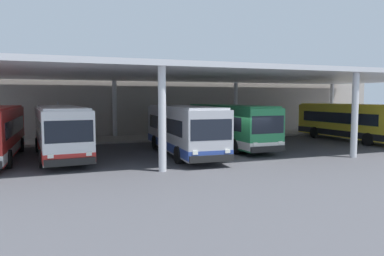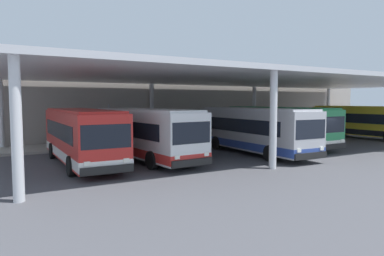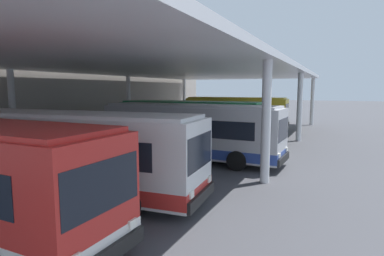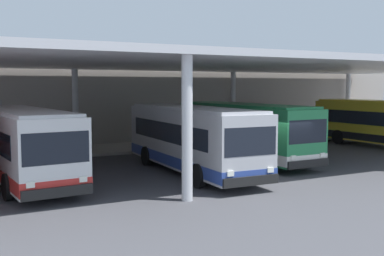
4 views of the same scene
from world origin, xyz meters
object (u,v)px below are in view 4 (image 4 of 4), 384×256
object	(u,v)px
trash_bin	(244,133)
bench_waiting	(282,131)
bus_middle_bay	(191,138)
banner_sign	(1,125)
bus_far_bay	(243,131)
bus_departing	(383,123)
bus_second_bay	(21,144)

from	to	relation	value
trash_bin	bench_waiting	bearing A→B (deg)	1.76
bus_middle_bay	banner_sign	distance (m)	11.46
bench_waiting	banner_sign	bearing A→B (deg)	-177.57
bus_middle_bay	bus_far_bay	xyz separation A→B (m)	(4.35, 2.03, 0.00)
trash_bin	banner_sign	distance (m)	17.11
bus_far_bay	bench_waiting	bearing A→B (deg)	40.44
trash_bin	bus_departing	bearing A→B (deg)	-47.74
bus_far_bay	banner_sign	xyz separation A→B (m)	(-11.94, 6.55, 0.32)
bus_middle_bay	bus_departing	bearing A→B (deg)	7.84
bus_second_bay	banner_sign	size ratio (longest dim) A/B	3.34
bus_middle_bay	trash_bin	bearing A→B (deg)	44.67
bench_waiting	bus_departing	bearing A→B (deg)	-68.34
bus_middle_bay	bus_far_bay	bearing A→B (deg)	24.99
bus_middle_bay	bench_waiting	xyz separation A→B (m)	(13.07, 9.46, -0.99)
bench_waiting	trash_bin	size ratio (longest dim) A/B	1.84
banner_sign	bus_middle_bay	bearing A→B (deg)	-48.51
bus_departing	trash_bin	xyz separation A→B (m)	(-6.50, 7.15, -0.98)
bus_far_bay	bus_departing	bearing A→B (deg)	0.83
bus_second_bay	banner_sign	bearing A→B (deg)	90.50
bus_middle_bay	bus_departing	xyz separation A→B (m)	(15.95, 2.20, 0.00)
bus_second_bay	banner_sign	world-z (taller)	banner_sign
bus_departing	banner_sign	xyz separation A→B (m)	(-23.54, 6.38, 0.32)
bench_waiting	banner_sign	world-z (taller)	banner_sign
bus_middle_bay	trash_bin	distance (m)	13.33
bus_middle_bay	bus_far_bay	world-z (taller)	same
bus_middle_bay	banner_sign	bearing A→B (deg)	131.49
bus_second_bay	bus_middle_bay	size ratio (longest dim) A/B	1.01
bus_second_bay	bench_waiting	world-z (taller)	bus_second_bay
bus_far_bay	banner_sign	distance (m)	13.63
bus_far_bay	banner_sign	world-z (taller)	banner_sign
trash_bin	banner_sign	size ratio (longest dim) A/B	0.31
bus_far_bay	banner_sign	size ratio (longest dim) A/B	3.31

